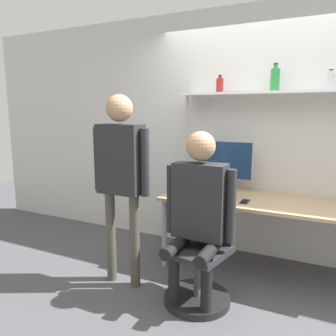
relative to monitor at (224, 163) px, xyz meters
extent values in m
plane|color=#4C4C51|center=(0.46, -0.64, -1.05)|extent=(12.00, 12.00, 0.00)
cube|color=silver|center=(0.46, 0.19, 0.30)|extent=(8.00, 0.06, 2.70)
cube|color=tan|center=(0.46, -0.23, -0.32)|extent=(1.93, 0.79, 0.03)
cylinder|color=#A5A5AA|center=(-0.45, -0.56, -0.69)|extent=(0.05, 0.05, 0.72)
cylinder|color=#A5A5AA|center=(-0.45, 0.10, -0.69)|extent=(0.05, 0.05, 0.72)
cube|color=white|center=(0.46, 0.01, 0.73)|extent=(1.83, 0.29, 0.02)
cylinder|color=#B2B2B7|center=(-0.44, 0.01, -0.15)|extent=(0.04, 0.04, 1.79)
cylinder|color=#B7B7BC|center=(0.00, 0.00, -0.30)|extent=(0.24, 0.24, 0.01)
cylinder|color=#B7B7BC|center=(0.00, 0.00, -0.23)|extent=(0.06, 0.06, 0.13)
cube|color=#B7B7BC|center=(0.00, 0.00, 0.03)|extent=(0.62, 0.01, 0.42)
cube|color=navy|center=(0.00, 0.00, 0.03)|extent=(0.59, 0.02, 0.39)
cube|color=#BCBCC1|center=(0.05, -0.43, -0.30)|extent=(0.30, 0.24, 0.01)
cube|color=black|center=(0.05, -0.45, -0.29)|extent=(0.26, 0.13, 0.00)
cube|color=#BCBCC1|center=(0.05, -0.36, -0.18)|extent=(0.30, 0.09, 0.22)
cube|color=#194C8C|center=(0.05, -0.36, -0.18)|extent=(0.26, 0.07, 0.20)
cube|color=black|center=(0.33, -0.40, -0.30)|extent=(0.07, 0.15, 0.01)
cube|color=black|center=(0.33, -0.40, -0.29)|extent=(0.06, 0.13, 0.00)
cylinder|color=black|center=(0.09, -1.02, -1.02)|extent=(0.56, 0.56, 0.06)
cylinder|color=#4C4C51|center=(0.09, -1.02, -0.80)|extent=(0.06, 0.06, 0.37)
cube|color=#26262B|center=(0.09, -1.02, -0.59)|extent=(0.54, 0.54, 0.05)
cube|color=#26262B|center=(0.13, -0.82, -0.34)|extent=(0.41, 0.12, 0.45)
cylinder|color=black|center=(-0.05, -1.19, -0.81)|extent=(0.09, 0.09, 0.48)
cylinder|color=black|center=(0.23, -1.19, -0.81)|extent=(0.09, 0.09, 0.48)
cylinder|color=black|center=(-0.05, -1.16, -0.52)|extent=(0.10, 0.38, 0.10)
cylinder|color=black|center=(0.23, -1.16, -0.52)|extent=(0.10, 0.38, 0.10)
cube|color=#262628|center=(0.09, -0.99, -0.17)|extent=(0.43, 0.20, 0.62)
cylinder|color=#262628|center=(-0.17, -0.99, -0.18)|extent=(0.08, 0.08, 0.59)
cylinder|color=#262628|center=(0.35, -0.99, -0.18)|extent=(0.08, 0.08, 0.59)
sphere|color=tan|center=(0.09, -0.99, 0.28)|extent=(0.24, 0.24, 0.24)
cylinder|color=#4C473D|center=(-0.78, -1.02, -0.61)|extent=(0.09, 0.09, 0.87)
cylinder|color=#4C473D|center=(-0.52, -1.02, -0.61)|extent=(0.09, 0.09, 0.87)
cube|color=#262628|center=(-0.65, -1.02, 0.13)|extent=(0.41, 0.20, 0.62)
cylinder|color=#262628|center=(-0.90, -1.02, 0.12)|extent=(0.08, 0.08, 0.59)
cylinder|color=#262628|center=(-0.40, -1.02, 0.12)|extent=(0.08, 0.08, 0.59)
sphere|color=tan|center=(-0.65, -1.02, 0.58)|extent=(0.24, 0.24, 0.24)
cylinder|color=silver|center=(0.97, 0.01, 0.82)|extent=(0.08, 0.08, 0.15)
cylinder|color=silver|center=(0.97, 0.01, 0.91)|extent=(0.03, 0.03, 0.03)
cylinder|color=black|center=(0.97, 0.01, 0.92)|extent=(0.04, 0.04, 0.01)
cylinder|color=#2D8C3F|center=(0.48, 0.01, 0.85)|extent=(0.09, 0.09, 0.21)
cylinder|color=#2D8C3F|center=(0.48, 0.01, 0.98)|extent=(0.04, 0.04, 0.04)
cylinder|color=black|center=(0.48, 0.01, 1.01)|extent=(0.04, 0.04, 0.01)
cylinder|color=maroon|center=(-0.07, 0.01, 0.82)|extent=(0.08, 0.08, 0.15)
cylinder|color=maroon|center=(-0.07, 0.01, 0.90)|extent=(0.03, 0.03, 0.03)
cylinder|color=black|center=(-0.07, 0.01, 0.92)|extent=(0.04, 0.04, 0.01)
camera|label=1|loc=(0.98, -3.43, 0.55)|focal=35.00mm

